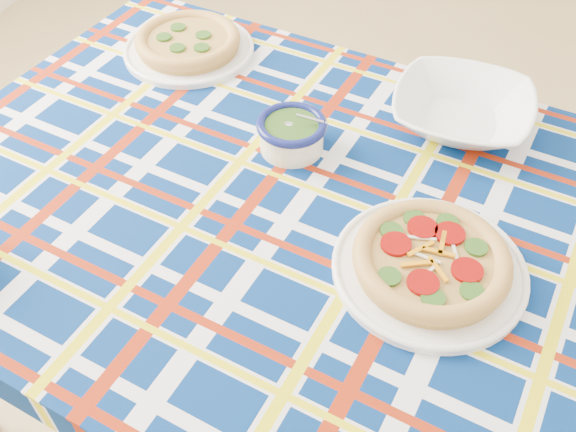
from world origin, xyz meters
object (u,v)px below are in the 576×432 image
(pesto_bowl, at_px, (292,132))
(serving_bowl, at_px, (462,111))
(dining_table, at_px, (336,249))
(main_focaccia_plate, at_px, (431,260))

(pesto_bowl, relative_size, serving_bowl, 0.49)
(serving_bowl, bearing_deg, pesto_bowl, -148.99)
(dining_table, height_order, serving_bowl, serving_bowl)
(main_focaccia_plate, height_order, pesto_bowl, pesto_bowl)
(pesto_bowl, xyz_separation_m, serving_bowl, (0.27, 0.16, -0.01))
(main_focaccia_plate, height_order, serving_bowl, serving_bowl)
(main_focaccia_plate, relative_size, pesto_bowl, 2.39)
(dining_table, bearing_deg, pesto_bowl, 141.21)
(serving_bowl, bearing_deg, dining_table, -115.64)
(serving_bowl, bearing_deg, main_focaccia_plate, -88.84)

